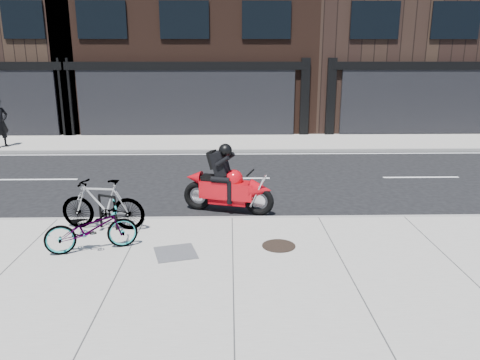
{
  "coord_description": "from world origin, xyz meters",
  "views": [
    {
      "loc": [
        -0.04,
        -12.15,
        3.8
      ],
      "look_at": [
        0.19,
        -1.49,
        0.9
      ],
      "focal_mm": 35.0,
      "sensor_mm": 36.0,
      "label": 1
    }
  ],
  "objects_px": {
    "bike_rack": "(108,209)",
    "pedestrian": "(0,123)",
    "manhole_cover": "(279,246)",
    "bicycle_front": "(91,228)",
    "bicycle_rear": "(103,204)",
    "utility_grate": "(176,253)",
    "motorcycle": "(232,185)"
  },
  "relations": [
    {
      "from": "bicycle_front",
      "to": "utility_grate",
      "type": "relative_size",
      "value": 2.3
    },
    {
      "from": "bicycle_front",
      "to": "motorcycle",
      "type": "distance_m",
      "value": 3.69
    },
    {
      "from": "bike_rack",
      "to": "bicycle_front",
      "type": "relative_size",
      "value": 0.44
    },
    {
      "from": "bicycle_front",
      "to": "utility_grate",
      "type": "height_order",
      "value": "bicycle_front"
    },
    {
      "from": "bicycle_rear",
      "to": "bike_rack",
      "type": "bearing_deg",
      "value": 97.54
    },
    {
      "from": "bicycle_rear",
      "to": "motorcycle",
      "type": "distance_m",
      "value": 3.09
    },
    {
      "from": "bicycle_rear",
      "to": "manhole_cover",
      "type": "bearing_deg",
      "value": 81.78
    },
    {
      "from": "bike_rack",
      "to": "pedestrian",
      "type": "height_order",
      "value": "pedestrian"
    },
    {
      "from": "bike_rack",
      "to": "bicycle_rear",
      "type": "relative_size",
      "value": 0.41
    },
    {
      "from": "bike_rack",
      "to": "manhole_cover",
      "type": "height_order",
      "value": "bike_rack"
    },
    {
      "from": "manhole_cover",
      "to": "motorcycle",
      "type": "bearing_deg",
      "value": 110.74
    },
    {
      "from": "bicycle_rear",
      "to": "utility_grate",
      "type": "xyz_separation_m",
      "value": [
        1.68,
        -1.33,
        -0.54
      ]
    },
    {
      "from": "pedestrian",
      "to": "utility_grate",
      "type": "relative_size",
      "value": 2.62
    },
    {
      "from": "manhole_cover",
      "to": "bike_rack",
      "type": "bearing_deg",
      "value": 163.82
    },
    {
      "from": "pedestrian",
      "to": "manhole_cover",
      "type": "relative_size",
      "value": 2.98
    },
    {
      "from": "motorcycle",
      "to": "bike_rack",
      "type": "bearing_deg",
      "value": -135.56
    },
    {
      "from": "bicycle_rear",
      "to": "motorcycle",
      "type": "xyz_separation_m",
      "value": [
        2.77,
        1.37,
        0.02
      ]
    },
    {
      "from": "manhole_cover",
      "to": "bicycle_front",
      "type": "bearing_deg",
      "value": -178.19
    },
    {
      "from": "motorcycle",
      "to": "utility_grate",
      "type": "xyz_separation_m",
      "value": [
        -1.08,
        -2.7,
        -0.56
      ]
    },
    {
      "from": "bicycle_rear",
      "to": "manhole_cover",
      "type": "relative_size",
      "value": 2.78
    },
    {
      "from": "bicycle_rear",
      "to": "utility_grate",
      "type": "relative_size",
      "value": 2.45
    },
    {
      "from": "motorcycle",
      "to": "pedestrian",
      "type": "relative_size",
      "value": 1.15
    },
    {
      "from": "manhole_cover",
      "to": "utility_grate",
      "type": "distance_m",
      "value": 2.02
    },
    {
      "from": "bicycle_rear",
      "to": "motorcycle",
      "type": "bearing_deg",
      "value": 123.98
    },
    {
      "from": "bike_rack",
      "to": "bicycle_rear",
      "type": "height_order",
      "value": "bicycle_rear"
    },
    {
      "from": "bike_rack",
      "to": "manhole_cover",
      "type": "distance_m",
      "value": 3.75
    },
    {
      "from": "manhole_cover",
      "to": "utility_grate",
      "type": "bearing_deg",
      "value": -171.74
    },
    {
      "from": "bicycle_rear",
      "to": "pedestrian",
      "type": "xyz_separation_m",
      "value": [
        -6.46,
        9.25,
        0.43
      ]
    },
    {
      "from": "utility_grate",
      "to": "pedestrian",
      "type": "bearing_deg",
      "value": 127.58
    },
    {
      "from": "bicycle_rear",
      "to": "motorcycle",
      "type": "relative_size",
      "value": 0.82
    },
    {
      "from": "bicycle_front",
      "to": "utility_grate",
      "type": "xyz_separation_m",
      "value": [
        1.61,
        -0.18,
        -0.45
      ]
    },
    {
      "from": "motorcycle",
      "to": "utility_grate",
      "type": "distance_m",
      "value": 2.97
    }
  ]
}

